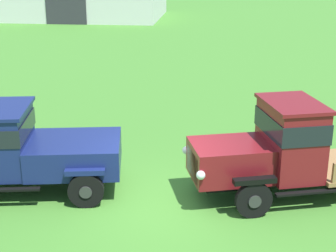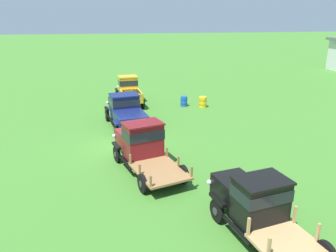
{
  "view_description": "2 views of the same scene",
  "coord_description": "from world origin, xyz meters",
  "px_view_note": "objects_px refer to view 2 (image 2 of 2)",
  "views": [
    {
      "loc": [
        1.24,
        -10.59,
        5.56
      ],
      "look_at": [
        -0.15,
        2.59,
        1.0
      ],
      "focal_mm": 55.0,
      "sensor_mm": 36.0,
      "label": 1
    },
    {
      "loc": [
        17.4,
        -0.58,
        7.06
      ],
      "look_at": [
        -0.15,
        2.59,
        1.0
      ],
      "focal_mm": 35.0,
      "sensor_mm": 36.0,
      "label": 2
    }
  ],
  "objects_px": {
    "vintage_truck_second_in_line": "(125,110)",
    "vintage_truck_midrow_center": "(142,144)",
    "vintage_truck_foreground_near": "(129,90)",
    "oil_drum_near_fence": "(184,101)",
    "oil_drum_beside_row": "(203,102)",
    "vintage_truck_far_side": "(255,202)"
  },
  "relations": [
    {
      "from": "oil_drum_beside_row",
      "to": "vintage_truck_far_side",
      "type": "bearing_deg",
      "value": -9.67
    },
    {
      "from": "vintage_truck_far_side",
      "to": "oil_drum_beside_row",
      "type": "relative_size",
      "value": 6.12
    },
    {
      "from": "vintage_truck_foreground_near",
      "to": "oil_drum_near_fence",
      "type": "xyz_separation_m",
      "value": [
        1.49,
        4.34,
        -0.75
      ]
    },
    {
      "from": "vintage_truck_second_in_line",
      "to": "vintage_truck_midrow_center",
      "type": "xyz_separation_m",
      "value": [
        6.4,
        0.44,
        0.08
      ]
    },
    {
      "from": "vintage_truck_midrow_center",
      "to": "oil_drum_near_fence",
      "type": "xyz_separation_m",
      "value": [
        -10.46,
        4.5,
        -0.74
      ]
    },
    {
      "from": "vintage_truck_foreground_near",
      "to": "vintage_truck_far_side",
      "type": "xyz_separation_m",
      "value": [
        17.73,
        3.09,
        -0.08
      ]
    },
    {
      "from": "vintage_truck_midrow_center",
      "to": "oil_drum_near_fence",
      "type": "relative_size",
      "value": 6.92
    },
    {
      "from": "vintage_truck_foreground_near",
      "to": "oil_drum_near_fence",
      "type": "distance_m",
      "value": 4.65
    },
    {
      "from": "vintage_truck_foreground_near",
      "to": "oil_drum_beside_row",
      "type": "height_order",
      "value": "vintage_truck_foreground_near"
    },
    {
      "from": "vintage_truck_midrow_center",
      "to": "oil_drum_near_fence",
      "type": "bearing_deg",
      "value": 156.73
    },
    {
      "from": "oil_drum_beside_row",
      "to": "oil_drum_near_fence",
      "type": "bearing_deg",
      "value": -110.67
    },
    {
      "from": "vintage_truck_foreground_near",
      "to": "vintage_truck_second_in_line",
      "type": "bearing_deg",
      "value": -6.07
    },
    {
      "from": "oil_drum_beside_row",
      "to": "oil_drum_near_fence",
      "type": "relative_size",
      "value": 1.03
    },
    {
      "from": "vintage_truck_second_in_line",
      "to": "oil_drum_near_fence",
      "type": "xyz_separation_m",
      "value": [
        -4.05,
        4.93,
        -0.66
      ]
    },
    {
      "from": "vintage_truck_foreground_near",
      "to": "oil_drum_beside_row",
      "type": "distance_m",
      "value": 6.16
    },
    {
      "from": "vintage_truck_far_side",
      "to": "vintage_truck_midrow_center",
      "type": "bearing_deg",
      "value": -150.73
    },
    {
      "from": "vintage_truck_foreground_near",
      "to": "vintage_truck_second_in_line",
      "type": "relative_size",
      "value": 0.87
    },
    {
      "from": "vintage_truck_far_side",
      "to": "oil_drum_near_fence",
      "type": "height_order",
      "value": "vintage_truck_far_side"
    },
    {
      "from": "oil_drum_near_fence",
      "to": "vintage_truck_midrow_center",
      "type": "bearing_deg",
      "value": -23.27
    },
    {
      "from": "vintage_truck_foreground_near",
      "to": "oil_drum_near_fence",
      "type": "bearing_deg",
      "value": 71.09
    },
    {
      "from": "vintage_truck_foreground_near",
      "to": "vintage_truck_far_side",
      "type": "relative_size",
      "value": 0.89
    },
    {
      "from": "vintage_truck_second_in_line",
      "to": "vintage_truck_midrow_center",
      "type": "distance_m",
      "value": 6.42
    }
  ]
}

